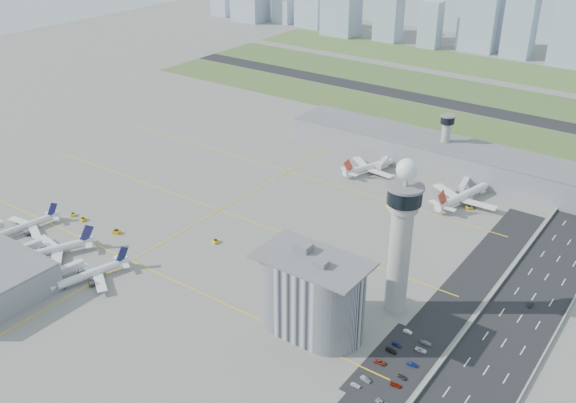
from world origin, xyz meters
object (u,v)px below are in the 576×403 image
Objects in this scene: airplane_far_b at (465,191)px; jet_bridge_near_2 at (53,277)px; car_lot_10 at (421,350)px; car_hw_1 at (530,304)px; jet_bridge_far_0 at (386,161)px; car_lot_2 at (380,362)px; tug_5 at (469,207)px; car_lot_0 at (356,385)px; tug_4 at (391,206)px; admin_building at (312,294)px; jet_bridge_near_1 at (12,255)px; tug_2 at (116,232)px; tug_1 at (83,219)px; car_lot_3 at (391,351)px; tug_3 at (216,241)px; secondary_tower at (446,137)px; airplane_near_b at (47,247)px; tug_0 at (73,214)px; airplane_near_c at (88,270)px; airplane_far_a at (373,162)px; car_lot_5 at (408,332)px; car_lot_6 at (382,403)px; car_lot_9 at (412,364)px; jet_bridge_far_1 at (466,182)px; airplane_near_a at (24,223)px; car_lot_8 at (402,377)px; car_lot_1 at (366,379)px; car_lot_11 at (426,343)px; car_lot_4 at (397,344)px.

airplane_far_b is 3.28× the size of jet_bridge_near_2.
car_hw_1 is (23.55, 51.07, 0.03)m from car_lot_10.
car_lot_2 is at bearing 17.44° from jet_bridge_far_0.
tug_5 is 147.42m from car_lot_0.
car_lot_2 is at bearing -156.28° from airplane_far_b.
jet_bridge_far_0 is 55.03m from tug_4.
admin_building is 141.07m from jet_bridge_near_1.
jet_bridge_near_2 is at bearing -2.71° from tug_2.
jet_bridge_near_2 is 55.16m from tug_1.
tug_1 reaches higher than car_lot_3.
jet_bridge_near_2 is 3.64× the size of car_hw_1.
tug_3 is at bearing -16.99° from jet_bridge_near_2.
car_lot_2 is (31.29, -2.56, -14.71)m from admin_building.
jet_bridge_near_2 reaches higher than car_lot_0.
secondary_tower reaches higher than airplane_near_b.
car_hw_1 is at bearing -52.82° from jet_bridge_near_1.
secondary_tower is at bearing 8.63° from tug_0.
tug_1 is at bearing 95.88° from car_lot_3.
airplane_near_c reaches higher than tug_0.
airplane_far_a reaches higher than tug_2.
car_lot_5 is 0.73× the size of car_lot_6.
jet_bridge_far_0 is 169.60m from car_lot_3.
jet_bridge_near_1 reaches higher than car_lot_9.
jet_bridge_far_1 is 4.35× the size of tug_5.
car_lot_6 is (195.20, 0.02, -4.16)m from airplane_near_a.
car_lot_10 is at bearing 11.76° from car_lot_8.
car_lot_2 is (166.28, 36.45, -2.25)m from jet_bridge_near_1.
jet_bridge_near_2 is at bearing 95.75° from tug_5.
airplane_near_c is at bearing -155.78° from car_hw_1.
airplane_far_a reaches higher than jet_bridge_far_0.
car_lot_0 is 22.88m from car_lot_3.
jet_bridge_near_2 is at bearing 99.62° from car_lot_9.
car_lot_9 is 1.00× the size of car_hw_1.
jet_bridge_near_2 is 3.24× the size of car_lot_10.
admin_building is 10.73× the size of car_lot_1.
airplane_near_b reaches higher than car_lot_11.
tug_0 is at bearing 94.40° from car_lot_4.
car_lot_6 is at bearing 168.14° from tug_1.
tug_4 reaches higher than tug_5.
jet_bridge_near_2 is 219.71m from jet_bridge_far_1.
tug_2 is 0.92× the size of car_lot_1.
airplane_far_a is at bearing 140.00° from car_hw_1.
car_lot_9 is (29.26, -125.75, -0.30)m from tug_5.
tug_4 is (-21.95, 106.69, -14.28)m from admin_building.
airplane_near_b is at bearing -30.78° from tug_2.
airplane_near_a is 27.18m from jet_bridge_near_1.
car_lot_6 is (9.91, -6.51, 0.01)m from car_lot_1.
jet_bridge_near_2 is at bearing 105.01° from car_lot_10.
car_hw_1 is (85.62, -109.02, -18.17)m from secondary_tower.
tug_0 is 0.92× the size of tug_5.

